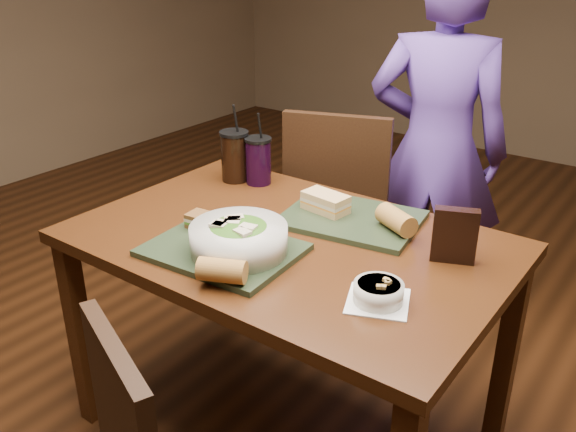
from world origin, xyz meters
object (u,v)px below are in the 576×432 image
object	(u,v)px
tray_near	(223,250)
chip_bag	(455,236)
sandwich_near	(203,221)
diner	(436,151)
tray_far	(351,219)
dining_table	(288,263)
baguette_near	(222,271)
soup_bowl	(378,292)
baguette_far	(396,220)
chair_far	(347,211)
cup_berry	(258,160)
cup_cola	(235,156)
salad_bowl	(239,237)
sandwich_far	(326,202)

from	to	relation	value
tray_near	chip_bag	world-z (taller)	chip_bag
sandwich_near	diner	bearing A→B (deg)	74.97
tray_far	chip_bag	world-z (taller)	chip_bag
dining_table	baguette_near	size ratio (longest dim) A/B	10.43
soup_bowl	chip_bag	bearing A→B (deg)	78.63
soup_bowl	diner	bearing A→B (deg)	107.01
soup_bowl	baguette_far	bearing A→B (deg)	111.10
soup_bowl	chip_bag	world-z (taller)	chip_bag
chair_far	tray_far	bearing A→B (deg)	-58.08
chair_far	diner	bearing A→B (deg)	44.95
tray_near	chip_bag	xyz separation A→B (m)	(0.55, 0.34, 0.07)
tray_far	soup_bowl	size ratio (longest dim) A/B	2.12
sandwich_near	cup_berry	world-z (taller)	cup_berry
tray_far	cup_cola	world-z (taller)	cup_cola
tray_near	dining_table	bearing A→B (deg)	64.95
diner	tray_far	bearing A→B (deg)	77.45
salad_bowl	sandwich_near	world-z (taller)	salad_bowl
baguette_near	cup_berry	xyz separation A→B (m)	(-0.39, 0.64, 0.04)
sandwich_near	cup_berry	distance (m)	0.45
baguette_near	baguette_far	distance (m)	0.58
dining_table	baguette_near	bearing A→B (deg)	-83.60
soup_bowl	sandwich_far	world-z (taller)	sandwich_far
soup_bowl	sandwich_near	distance (m)	0.62
dining_table	tray_far	size ratio (longest dim) A/B	3.10
dining_table	baguette_far	world-z (taller)	baguette_far
cup_cola	chip_bag	xyz separation A→B (m)	(0.91, -0.12, -0.02)
cup_cola	chip_bag	bearing A→B (deg)	-7.67
dining_table	sandwich_far	world-z (taller)	sandwich_far
sandwich_near	baguette_near	bearing A→B (deg)	-37.90
chair_far	cup_berry	size ratio (longest dim) A/B	3.63
salad_bowl	tray_far	bearing A→B (deg)	71.79
dining_table	baguette_far	size ratio (longest dim) A/B	9.81
sandwich_near	baguette_near	xyz separation A→B (m)	(0.26, -0.21, 0.01)
tray_far	sandwich_far	size ratio (longest dim) A/B	2.66
chair_far	tray_far	world-z (taller)	chair_far
sandwich_near	sandwich_far	distance (m)	0.40
tray_near	tray_far	size ratio (longest dim) A/B	1.00
tray_near	baguette_far	world-z (taller)	baguette_far
diner	tray_near	distance (m)	1.14
salad_bowl	sandwich_far	xyz separation A→B (m)	(0.04, 0.39, -0.02)
salad_bowl	baguette_near	size ratio (longest dim) A/B	2.20
dining_table	salad_bowl	size ratio (longest dim) A/B	4.73
tray_near	salad_bowl	size ratio (longest dim) A/B	1.53
salad_bowl	sandwich_near	bearing A→B (deg)	163.79
sandwich_far	dining_table	bearing A→B (deg)	-91.26
baguette_far	chip_bag	xyz separation A→B (m)	(0.20, -0.05, 0.03)
salad_bowl	sandwich_far	bearing A→B (deg)	84.28
baguette_far	tray_near	bearing A→B (deg)	-130.98
salad_bowl	tray_near	bearing A→B (deg)	-173.14
diner	cup_berry	world-z (taller)	diner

